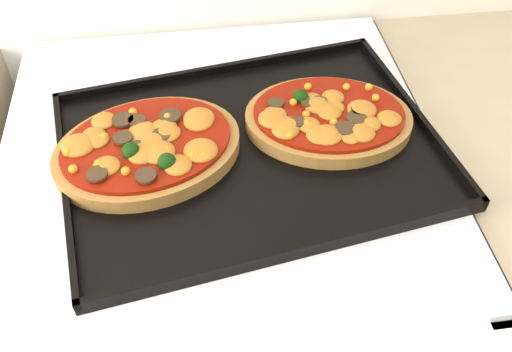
{
  "coord_description": "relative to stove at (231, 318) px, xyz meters",
  "views": [
    {
      "loc": [
        0.01,
        1.15,
        1.44
      ],
      "look_at": [
        0.08,
        1.63,
        0.92
      ],
      "focal_mm": 40.0,
      "sensor_mm": 36.0,
      "label": 1
    }
  ],
  "objects": [
    {
      "name": "stove",
      "position": [
        0.0,
        0.0,
        0.0
      ],
      "size": [
        0.6,
        0.6,
        0.91
      ],
      "primitive_type": "cube",
      "color": "white",
      "rests_on": "floor"
    },
    {
      "name": "baking_tray",
      "position": [
        0.04,
        -0.02,
        0.47
      ],
      "size": [
        0.54,
        0.43,
        0.02
      ],
      "primitive_type": "cube",
      "rotation": [
        0.0,
        0.0,
        0.16
      ],
      "color": "black",
      "rests_on": "stove"
    },
    {
      "name": "pizza_left",
      "position": [
        -0.09,
        -0.01,
        0.48
      ],
      "size": [
        0.28,
        0.24,
        0.04
      ],
      "primitive_type": null,
      "rotation": [
        0.0,
        0.0,
        0.26
      ],
      "color": "olive",
      "rests_on": "baking_tray"
    },
    {
      "name": "pizza_right",
      "position": [
        0.15,
        0.02,
        0.48
      ],
      "size": [
        0.25,
        0.2,
        0.03
      ],
      "primitive_type": null,
      "rotation": [
        0.0,
        0.0,
        -0.17
      ],
      "color": "olive",
      "rests_on": "baking_tray"
    }
  ]
}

